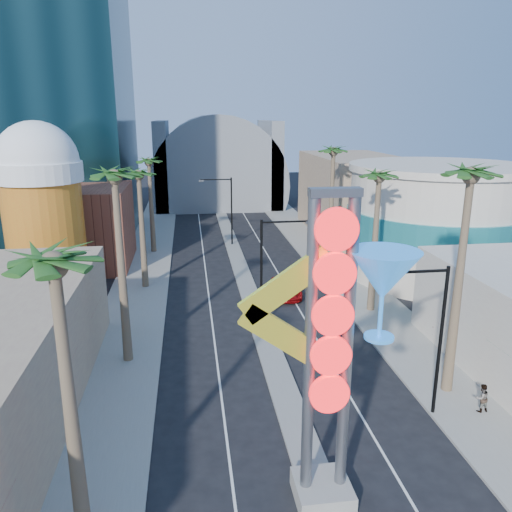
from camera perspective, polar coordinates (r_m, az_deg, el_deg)
The scene contains 23 objects.
sidewalk_west at distance 50.56m, azimuth -12.63°, elevation -1.62°, with size 5.00×100.00×0.15m, color gray.
sidewalk_east at distance 52.35m, azimuth 8.55°, elevation -0.80°, with size 5.00×100.00×0.15m, color gray.
median at distance 53.44m, azimuth -2.18°, elevation -0.29°, with size 1.60×84.00×0.15m, color gray.
hotel_tower at distance 68.09m, azimuth -24.24°, elevation 23.08°, with size 20.00×20.00×50.00m, color black.
brick_filler_west at distance 53.43m, azimuth -19.59°, elevation 3.14°, with size 10.00×10.00×8.00m, color brown.
filler_east at distance 65.33m, azimuth 11.09°, elevation 6.82°, with size 10.00×20.00×10.00m, color #9C7B65.
beer_mug at distance 45.34m, azimuth -23.25°, elevation 5.60°, with size 7.00×7.00×14.50m.
turquoise_building at distance 49.74m, azimuth 19.87°, elevation 3.69°, with size 16.60×16.60×10.60m.
canopy at distance 85.91m, azimuth -4.45°, elevation 8.70°, with size 22.00×16.00×22.00m.
neon_sign at distance 18.66m, azimuth 10.84°, elevation -8.46°, with size 6.53×2.60×12.55m.
streetlight_0 at distance 35.01m, azimuth 1.51°, elevation -0.80°, with size 3.79×0.25×8.00m.
streetlight_1 at distance 58.14m, azimuth -3.35°, elevation 5.88°, with size 3.79×0.25×8.00m.
streetlight_2 at distance 26.10m, azimuth 19.55°, elevation -7.81°, with size 3.45×0.25×8.00m.
palm_0 at distance 16.44m, azimuth -21.92°, elevation -2.92°, with size 2.40×2.40×11.70m.
palm_1 at distance 29.69m, azimuth -15.78°, elevation 7.36°, with size 2.40×2.40×12.70m.
palm_2 at distance 43.65m, azimuth -13.22°, elevation 8.29°, with size 2.40×2.40×11.20m.
palm_3 at distance 55.53m, azimuth -12.12°, elevation 9.89°, with size 2.40×2.40×11.20m.
palm_5 at distance 27.19m, azimuth 23.21°, elevation 6.90°, with size 2.40×2.40×13.20m.
palm_6 at distance 38.07m, azimuth 13.85°, elevation 7.88°, with size 2.40×2.40×11.70m.
palm_7 at distance 49.28m, azimuth 8.82°, elevation 10.91°, with size 2.40×2.40×12.70m.
red_pickup at distance 42.64m, azimuth 3.47°, elevation -3.66°, with size 2.30×4.99×1.39m, color #A20C0E.
pedestrian_a at distance 35.93m, azimuth 19.89°, elevation -7.97°, with size 0.60×0.39×1.65m, color gray.
pedestrian_b at distance 28.99m, azimuth 24.40°, elevation -14.55°, with size 0.74×0.58×1.53m, color gray.
Camera 1 is at (-4.86, -13.11, 14.89)m, focal length 35.00 mm.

